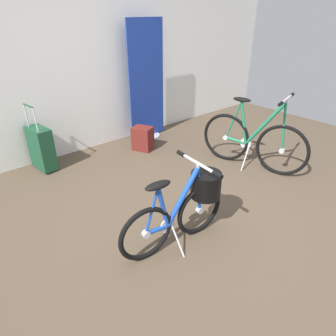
% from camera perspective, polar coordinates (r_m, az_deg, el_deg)
% --- Properties ---
extents(ground_plane, '(7.48, 7.48, 0.00)m').
position_cam_1_polar(ground_plane, '(2.82, 5.97, -11.35)').
color(ground_plane, brown).
extents(back_wall, '(7.48, 0.10, 2.71)m').
position_cam_1_polar(back_wall, '(4.17, -18.37, 20.91)').
color(back_wall, white).
rests_on(back_wall, ground_plane).
extents(floor_banner_stand, '(0.60, 0.36, 1.69)m').
position_cam_1_polar(floor_banner_stand, '(4.55, -4.07, 15.00)').
color(floor_banner_stand, '#B7B7BC').
rests_on(floor_banner_stand, ground_plane).
extents(folding_bike_foreground, '(1.02, 0.53, 0.73)m').
position_cam_1_polar(folding_bike_foreground, '(2.49, 3.61, -6.85)').
color(folding_bike_foreground, black).
rests_on(folding_bike_foreground, ground_plane).
extents(display_bike_left, '(0.54, 1.31, 0.94)m').
position_cam_1_polar(display_bike_left, '(3.83, 15.87, 5.07)').
color(display_bike_left, black).
rests_on(display_bike_left, ground_plane).
extents(rolling_suitcase, '(0.22, 0.38, 0.83)m').
position_cam_1_polar(rolling_suitcase, '(3.97, -22.98, 3.53)').
color(rolling_suitcase, '#19472D').
rests_on(rolling_suitcase, ground_plane).
extents(backpack_on_floor, '(0.30, 0.32, 0.33)m').
position_cam_1_polar(backpack_on_floor, '(4.25, -4.80, 5.63)').
color(backpack_on_floor, maroon).
rests_on(backpack_on_floor, ground_plane).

